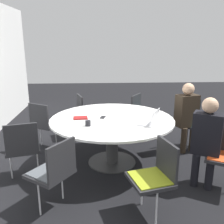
# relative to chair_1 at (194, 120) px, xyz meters

# --- Properties ---
(ground_plane) EXTENTS (16.00, 16.00, 0.00)m
(ground_plane) POSITION_rel_chair_1_xyz_m (-0.56, 1.52, -0.50)
(ground_plane) COLOR black
(conference_table) EXTENTS (1.88, 1.88, 0.74)m
(conference_table) POSITION_rel_chair_1_xyz_m (-0.56, 1.52, 0.10)
(conference_table) COLOR #333333
(conference_table) RESTS_ON ground_plane
(chair_1) EXTENTS (0.53, 0.55, 0.85)m
(chair_1) POSITION_rel_chair_1_xyz_m (0.00, 0.00, 0.00)
(chair_1) COLOR #262628
(chair_1) RESTS_ON ground_plane
(chair_2) EXTENTS (0.60, 0.59, 0.85)m
(chair_2) POSITION_rel_chair_1_xyz_m (0.58, 0.86, 0.00)
(chair_2) COLOR #262628
(chair_2) RESTS_ON ground_plane
(chair_3) EXTENTS (0.54, 0.53, 0.85)m
(chair_3) POSITION_rel_chair_1_xyz_m (0.68, 1.97, 0.00)
(chair_3) COLOR #262628
(chair_3) RESTS_ON ground_plane
(chair_4) EXTENTS (0.59, 0.59, 0.85)m
(chair_4) POSITION_rel_chair_1_xyz_m (0.06, 2.68, 0.00)
(chair_4) COLOR #262628
(chair_4) RESTS_ON ground_plane
(chair_5) EXTENTS (0.53, 0.54, 0.85)m
(chair_5) POSITION_rel_chair_1_xyz_m (-0.99, 2.76, 0.00)
(chair_5) COLOR #262628
(chair_5) RESTS_ON ground_plane
(chair_6) EXTENTS (0.60, 0.60, 0.85)m
(chair_6) POSITION_rel_chair_1_xyz_m (-1.67, 2.22, 0.00)
(chair_6) COLOR #262628
(chair_6) RESTS_ON ground_plane
(chair_7) EXTENTS (0.53, 0.52, 0.85)m
(chair_7) POSITION_rel_chair_1_xyz_m (-1.81, 1.11, 0.00)
(chair_7) COLOR #262628
(chair_7) RESTS_ON ground_plane
(person_0) EXTENTS (0.37, 0.42, 1.20)m
(person_0) POSITION_rel_chair_1_xyz_m (-1.26, 0.33, 0.20)
(person_0) COLOR black
(person_0) RESTS_ON ground_plane
(person_1) EXTENTS (0.33, 0.41, 1.20)m
(person_1) POSITION_rel_chair_1_xyz_m (-0.15, 0.20, 0.20)
(person_1) COLOR #2D2319
(person_1) RESTS_ON ground_plane
(laptop) EXTENTS (0.38, 0.35, 0.21)m
(laptop) POSITION_rel_chair_1_xyz_m (-0.87, 0.99, 0.29)
(laptop) COLOR silver
(laptop) RESTS_ON conference_table
(spiral_notebook) EXTENTS (0.17, 0.23, 0.02)m
(spiral_notebook) POSITION_rel_chair_1_xyz_m (-0.54, 2.00, 0.24)
(spiral_notebook) COLOR maroon
(spiral_notebook) RESTS_ON conference_table
(coffee_cup) EXTENTS (0.08, 0.08, 0.08)m
(coffee_cup) POSITION_rel_chair_1_xyz_m (-0.90, 1.87, 0.27)
(coffee_cup) COLOR black
(coffee_cup) RESTS_ON conference_table
(cell_phone) EXTENTS (0.15, 0.10, 0.01)m
(cell_phone) POSITION_rel_chair_1_xyz_m (-0.51, 1.66, 0.24)
(cell_phone) COLOR black
(cell_phone) RESTS_ON conference_table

